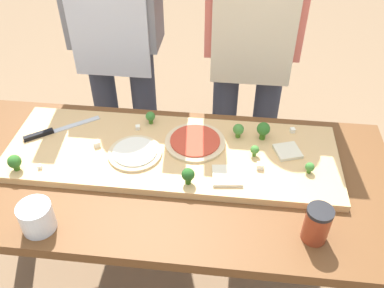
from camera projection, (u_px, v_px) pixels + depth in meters
ground_plane at (165, 287)px, 1.94m from camera, size 8.00×8.00×0.00m
prep_table at (157, 192)px, 1.52m from camera, size 1.66×0.72×0.75m
cutting_board at (171, 153)px, 1.51m from camera, size 1.19×0.41×0.03m
chefs_knife at (52, 131)px, 1.57m from camera, size 0.25×0.19×0.02m
pizza_whole_tomato_red at (195, 142)px, 1.52m from camera, size 0.22×0.22×0.02m
pizza_whole_white_garlic at (135, 153)px, 1.47m from camera, size 0.19×0.19×0.02m
pizza_slice_near_left at (227, 176)px, 1.39m from camera, size 0.11×0.11×0.01m
pizza_slice_near_right at (288, 151)px, 1.48m from camera, size 0.11×0.11×0.01m
broccoli_floret_back_right at (238, 130)px, 1.53m from camera, size 0.04×0.04×0.06m
broccoli_floret_back_left at (188, 175)px, 1.35m from camera, size 0.04×0.04×0.06m
broccoli_floret_front_mid at (255, 150)px, 1.46m from camera, size 0.03×0.03×0.04m
broccoli_floret_front_right at (263, 129)px, 1.52m from camera, size 0.05×0.05×0.07m
broccoli_floret_front_left at (15, 162)px, 1.40m from camera, size 0.05×0.05×0.06m
broccoli_floret_center_right at (150, 117)px, 1.60m from camera, size 0.04×0.04×0.05m
broccoli_floret_center_left at (310, 167)px, 1.39m from camera, size 0.03×0.03×0.04m
cheese_crumble_a at (292, 130)px, 1.57m from camera, size 0.02×0.02×0.02m
cheese_crumble_b at (138, 127)px, 1.58m from camera, size 0.02×0.02×0.02m
cheese_crumble_c at (260, 166)px, 1.42m from camera, size 0.02×0.02×0.02m
cheese_crumble_d at (97, 144)px, 1.51m from camera, size 0.03×0.03×0.02m
cheese_crumble_e at (40, 167)px, 1.42m from camera, size 0.02×0.02×0.01m
flour_cup at (37, 218)px, 1.24m from camera, size 0.10×0.10×0.09m
sauce_jar at (317, 224)px, 1.20m from camera, size 0.08×0.08×0.12m
cook_left at (114, 22)px, 1.81m from camera, size 0.54×0.39×1.67m
cook_right at (253, 29)px, 1.75m from camera, size 0.54×0.39×1.67m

